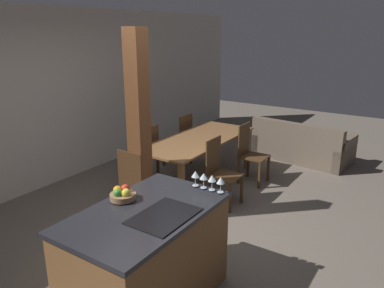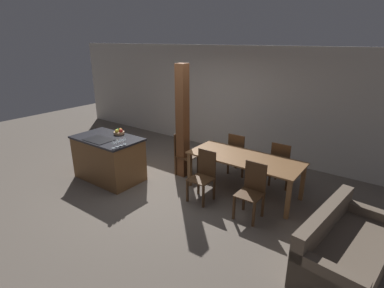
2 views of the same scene
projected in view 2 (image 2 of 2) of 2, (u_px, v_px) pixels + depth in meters
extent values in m
plane|color=#665B51|center=(163.00, 184.00, 6.20)|extent=(16.00, 16.00, 0.00)
cube|color=beige|center=(229.00, 100.00, 7.74)|extent=(11.20, 0.08, 2.70)
cube|color=brown|center=(109.00, 159.00, 6.33)|extent=(1.39, 0.83, 0.88)
cube|color=#232328|center=(107.00, 138.00, 6.17)|extent=(1.43, 0.87, 0.04)
cube|color=black|center=(99.00, 140.00, 6.01)|extent=(0.56, 0.40, 0.01)
cylinder|color=#99704C|center=(119.00, 133.00, 6.35)|extent=(0.23, 0.23, 0.05)
sphere|color=red|center=(121.00, 131.00, 6.32)|extent=(0.08, 0.08, 0.08)
sphere|color=gold|center=(120.00, 130.00, 6.38)|extent=(0.08, 0.08, 0.08)
sphere|color=#3D8E38|center=(118.00, 130.00, 6.37)|extent=(0.07, 0.07, 0.07)
sphere|color=yellow|center=(117.00, 131.00, 6.30)|extent=(0.08, 0.08, 0.08)
cylinder|color=silver|center=(113.00, 148.00, 5.53)|extent=(0.06, 0.06, 0.00)
cylinder|color=silver|center=(113.00, 146.00, 5.52)|extent=(0.01, 0.01, 0.09)
cone|color=silver|center=(113.00, 142.00, 5.49)|extent=(0.08, 0.08, 0.06)
cylinder|color=silver|center=(117.00, 147.00, 5.60)|extent=(0.06, 0.06, 0.00)
cylinder|color=silver|center=(117.00, 144.00, 5.59)|extent=(0.01, 0.01, 0.09)
cone|color=silver|center=(117.00, 141.00, 5.56)|extent=(0.08, 0.08, 0.06)
cylinder|color=silver|center=(121.00, 145.00, 5.67)|extent=(0.06, 0.06, 0.00)
cylinder|color=silver|center=(121.00, 143.00, 5.66)|extent=(0.01, 0.01, 0.09)
cone|color=silver|center=(120.00, 140.00, 5.63)|extent=(0.08, 0.08, 0.06)
cylinder|color=silver|center=(125.00, 144.00, 5.74)|extent=(0.06, 0.06, 0.00)
cylinder|color=silver|center=(124.00, 142.00, 5.73)|extent=(0.01, 0.01, 0.09)
cone|color=silver|center=(124.00, 138.00, 5.70)|extent=(0.08, 0.08, 0.06)
cube|color=brown|center=(245.00, 158.00, 5.64)|extent=(2.15, 0.90, 0.03)
cube|color=brown|center=(190.00, 169.00, 6.04)|extent=(0.07, 0.07, 0.71)
cube|color=brown|center=(288.00, 200.00, 4.91)|extent=(0.07, 0.07, 0.71)
cube|color=brown|center=(210.00, 158.00, 6.62)|extent=(0.07, 0.07, 0.71)
cube|color=brown|center=(303.00, 183.00, 5.49)|extent=(0.07, 0.07, 0.71)
cube|color=#472D19|center=(201.00, 179.00, 5.44)|extent=(0.40, 0.40, 0.02)
cube|color=#472D19|center=(207.00, 163.00, 5.50)|extent=(0.38, 0.02, 0.50)
cube|color=#472D19|center=(187.00, 191.00, 5.48)|extent=(0.04, 0.04, 0.42)
cube|color=#472D19|center=(203.00, 197.00, 5.28)|extent=(0.04, 0.04, 0.42)
cube|color=#472D19|center=(198.00, 184.00, 5.75)|extent=(0.04, 0.04, 0.42)
cube|color=#472D19|center=(214.00, 189.00, 5.55)|extent=(0.04, 0.04, 0.42)
cube|color=#472D19|center=(249.00, 195.00, 4.90)|extent=(0.40, 0.40, 0.02)
cube|color=#472D19|center=(255.00, 176.00, 4.96)|extent=(0.38, 0.02, 0.50)
cube|color=#472D19|center=(234.00, 208.00, 4.94)|extent=(0.04, 0.04, 0.42)
cube|color=#472D19|center=(254.00, 215.00, 4.74)|extent=(0.04, 0.04, 0.42)
cube|color=#472D19|center=(244.00, 199.00, 5.21)|extent=(0.04, 0.04, 0.42)
cube|color=#472D19|center=(263.00, 205.00, 5.01)|extent=(0.04, 0.04, 0.42)
cube|color=#472D19|center=(240.00, 155.00, 6.57)|extent=(0.40, 0.40, 0.02)
cube|color=#472D19|center=(236.00, 146.00, 6.34)|extent=(0.38, 0.02, 0.50)
cube|color=#472D19|center=(250.00, 163.00, 6.68)|extent=(0.04, 0.04, 0.42)
cube|color=#472D19|center=(236.00, 160.00, 6.88)|extent=(0.04, 0.04, 0.42)
cube|color=#472D19|center=(243.00, 169.00, 6.42)|extent=(0.04, 0.04, 0.42)
cube|color=#472D19|center=(228.00, 165.00, 6.61)|extent=(0.04, 0.04, 0.42)
cube|color=#472D19|center=(282.00, 165.00, 6.03)|extent=(0.40, 0.40, 0.02)
cube|color=#472D19|center=(280.00, 156.00, 5.80)|extent=(0.38, 0.02, 0.50)
cube|color=#472D19|center=(293.00, 174.00, 6.14)|extent=(0.04, 0.04, 0.42)
cube|color=#472D19|center=(276.00, 170.00, 6.34)|extent=(0.04, 0.04, 0.42)
cube|color=#472D19|center=(287.00, 181.00, 5.88)|extent=(0.04, 0.04, 0.42)
cube|color=#472D19|center=(270.00, 176.00, 6.07)|extent=(0.04, 0.04, 0.42)
cube|color=#472D19|center=(187.00, 156.00, 6.50)|extent=(0.40, 0.40, 0.02)
cube|color=#472D19|center=(180.00, 143.00, 6.52)|extent=(0.02, 0.38, 0.50)
cube|color=#472D19|center=(188.00, 170.00, 6.34)|extent=(0.04, 0.04, 0.42)
cube|color=#472D19|center=(198.00, 165.00, 6.61)|extent=(0.04, 0.04, 0.42)
cube|color=#472D19|center=(176.00, 166.00, 6.54)|extent=(0.04, 0.04, 0.42)
cube|color=#472D19|center=(185.00, 161.00, 6.81)|extent=(0.04, 0.04, 0.42)
cube|color=brown|center=(347.00, 254.00, 3.89)|extent=(1.04, 1.81, 0.41)
cube|color=brown|center=(325.00, 219.00, 3.98)|extent=(0.37, 1.73, 0.35)
cube|color=brown|center=(325.00, 284.00, 3.32)|extent=(0.84, 0.24, 0.55)
cube|color=brown|center=(366.00, 224.00, 4.40)|extent=(0.84, 0.24, 0.55)
cube|color=brown|center=(182.00, 122.00, 6.23)|extent=(0.21, 0.21, 2.39)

